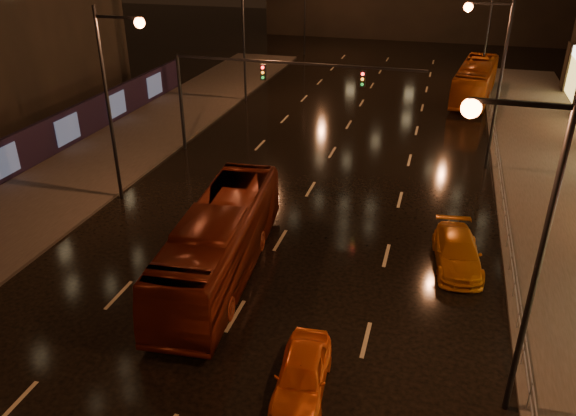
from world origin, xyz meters
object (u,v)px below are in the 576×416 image
at_px(bus_red, 220,241).
at_px(taxi_far, 457,252).
at_px(bus_curb, 475,80).
at_px(taxi_near, 302,374).

height_order(bus_red, taxi_far, bus_red).
xyz_separation_m(bus_red, bus_curb, (10.59, 31.36, -0.01)).
height_order(bus_curb, taxi_near, bus_curb).
xyz_separation_m(bus_curb, taxi_far, (-1.00, -27.98, -0.90)).
distance_m(bus_red, taxi_far, 10.20).
relative_size(bus_curb, taxi_near, 2.86).
bearing_deg(taxi_near, bus_curb, 76.66).
bearing_deg(bus_curb, taxi_far, -84.83).
xyz_separation_m(bus_red, taxi_far, (9.59, 3.38, -0.91)).
relative_size(bus_red, bus_curb, 1.01).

